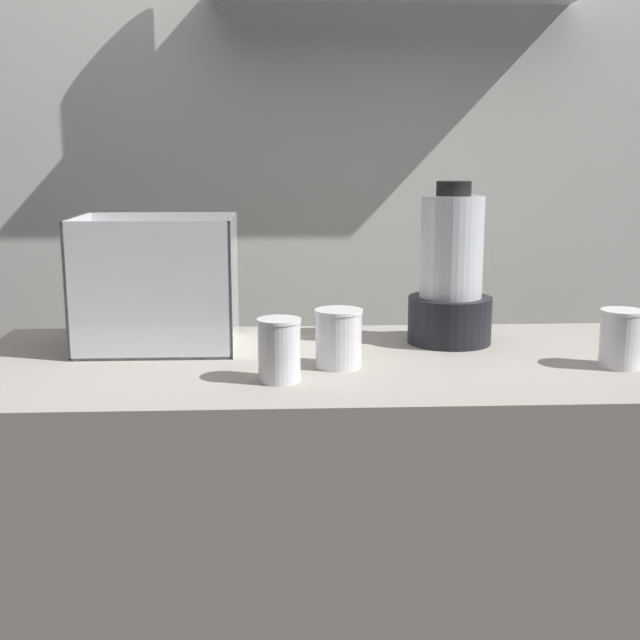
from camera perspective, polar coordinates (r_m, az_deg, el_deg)
counter at (r=1.81m, az=0.00°, el=-16.72°), size 1.40×0.64×0.90m
back_wall_unit at (r=2.36m, az=-0.78°, el=10.62°), size 2.60×0.24×2.50m
carrot_display_bin at (r=1.76m, az=-11.19°, el=0.95°), size 0.32×0.24×0.28m
blender_pitcher at (r=1.78m, az=9.06°, el=2.81°), size 0.18×0.18×0.35m
juice_cup_mango_far_left at (r=1.48m, az=-2.84°, el=-2.36°), size 0.08×0.08×0.11m
juice_cup_mango_left at (r=1.57m, az=1.30°, el=-1.54°), size 0.09×0.09×0.11m
juice_cup_beet_middle at (r=1.67m, az=20.13°, el=-1.44°), size 0.08×0.08×0.11m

